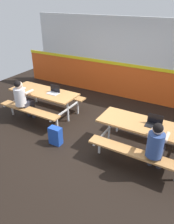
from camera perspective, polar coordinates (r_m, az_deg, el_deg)
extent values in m
cube|color=black|center=(5.66, -0.24, -5.19)|extent=(10.00, 10.00, 0.02)
cube|color=#E55119|center=(7.52, 9.60, 7.95)|extent=(8.00, 0.12, 1.10)
cube|color=yellow|center=(7.28, 9.80, 12.23)|extent=(8.00, 0.03, 0.10)
cube|color=silver|center=(7.17, 10.50, 18.10)|extent=(6.72, 0.12, 1.40)
cube|color=tan|center=(6.27, -11.41, 5.25)|extent=(2.00, 0.77, 0.04)
cube|color=tan|center=(5.98, -15.06, 0.55)|extent=(1.90, 0.30, 0.04)
cube|color=tan|center=(6.82, -7.74, 4.86)|extent=(1.90, 0.30, 0.04)
cube|color=white|center=(6.94, -16.27, 3.64)|extent=(0.04, 0.04, 0.70)
cube|color=white|center=(6.93, -16.32, 3.94)|extent=(0.05, 1.55, 0.04)
cube|color=white|center=(6.70, -19.12, 0.90)|extent=(0.04, 0.04, 0.41)
cube|color=white|center=(7.32, -13.35, 4.09)|extent=(0.04, 0.04, 0.41)
cube|color=white|center=(5.95, -5.07, 0.51)|extent=(0.04, 0.04, 0.70)
cube|color=white|center=(5.94, -5.09, 0.85)|extent=(0.05, 1.55, 0.04)
cube|color=white|center=(5.67, -7.92, -2.86)|extent=(0.04, 0.04, 0.41)
cube|color=white|center=(6.39, -2.44, 1.20)|extent=(0.04, 0.04, 0.41)
cube|color=tan|center=(4.72, 15.20, -3.32)|extent=(2.00, 0.77, 0.04)
cube|color=tan|center=(4.37, 12.31, -10.41)|extent=(1.90, 0.30, 0.04)
cube|color=tan|center=(5.40, 16.73, -2.85)|extent=(1.90, 0.30, 0.04)
cube|color=white|center=(5.12, 5.92, -4.54)|extent=(0.04, 0.04, 0.70)
cube|color=white|center=(5.10, 5.94, -4.16)|extent=(0.05, 1.55, 0.04)
cube|color=white|center=(4.83, 3.27, -8.83)|extent=(0.04, 0.04, 0.41)
cube|color=white|center=(5.60, 8.03, -3.32)|extent=(0.04, 0.04, 0.41)
cylinder|color=#2D2D38|center=(6.50, -15.17, 0.83)|extent=(0.11, 0.11, 0.45)
cylinder|color=#2D2D38|center=(6.38, -14.01, 0.46)|extent=(0.11, 0.11, 0.45)
cube|color=#2D2D38|center=(6.22, -15.86, 2.41)|extent=(0.30, 0.38, 0.12)
cylinder|color=silver|center=(6.02, -17.28, 3.83)|extent=(0.30, 0.30, 0.48)
cylinder|color=beige|center=(6.20, -17.00, 5.57)|extent=(0.08, 0.30, 0.08)
cylinder|color=beige|center=(6.01, -15.13, 5.11)|extent=(0.08, 0.30, 0.08)
sphere|color=beige|center=(5.91, -17.59, 6.81)|extent=(0.20, 0.20, 0.20)
sphere|color=black|center=(5.88, -17.85, 7.03)|extent=(0.18, 0.18, 0.18)
cylinder|color=#2D2D38|center=(4.70, 16.55, -11.07)|extent=(0.11, 0.11, 0.45)
cylinder|color=#2D2D38|center=(4.68, 18.70, -11.65)|extent=(0.11, 0.11, 0.45)
cube|color=#2D2D38|center=(4.40, 17.67, -9.62)|extent=(0.30, 0.38, 0.12)
cylinder|color=#334C8C|center=(4.12, 17.56, -8.29)|extent=(0.30, 0.30, 0.48)
cylinder|color=beige|center=(4.25, 16.60, -5.32)|extent=(0.08, 0.30, 0.08)
cylinder|color=beige|center=(4.22, 20.26, -6.27)|extent=(0.08, 0.30, 0.08)
sphere|color=beige|center=(3.96, 18.32, -4.27)|extent=(0.20, 0.20, 0.20)
sphere|color=black|center=(3.91, 18.29, -4.05)|extent=(0.18, 0.18, 0.18)
cube|color=silver|center=(6.05, -8.97, 4.89)|extent=(0.32, 0.22, 0.01)
cube|color=black|center=(6.08, -8.43, 6.21)|extent=(0.32, 0.01, 0.21)
cube|color=black|center=(4.68, 17.07, -3.52)|extent=(0.32, 0.22, 0.01)
cube|color=black|center=(4.71, 17.59, -1.76)|extent=(0.32, 0.01, 0.21)
cube|color=#1E47B2|center=(5.15, -8.32, -6.23)|extent=(0.30, 0.18, 0.44)
cube|color=#1E47B2|center=(5.26, -7.55, -6.24)|extent=(0.21, 0.04, 0.19)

